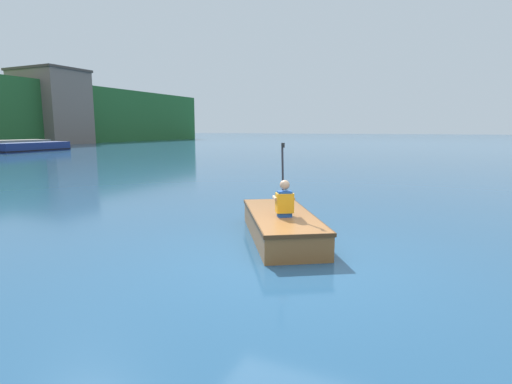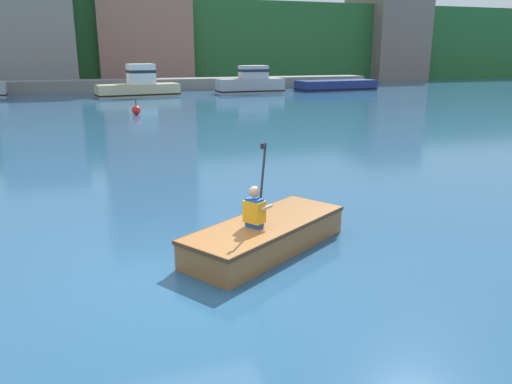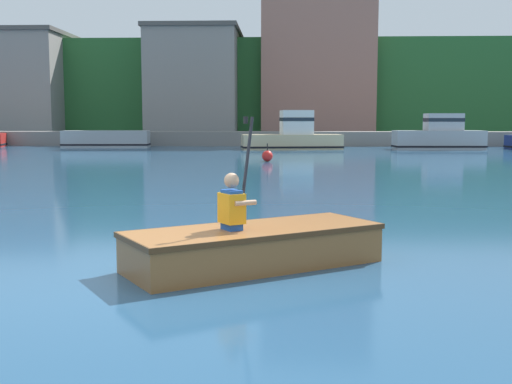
{
  "view_description": "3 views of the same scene",
  "coord_description": "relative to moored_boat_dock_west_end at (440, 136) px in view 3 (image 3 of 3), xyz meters",
  "views": [
    {
      "loc": [
        -5.24,
        -2.02,
        1.95
      ],
      "look_at": [
        1.27,
        1.05,
        0.8
      ],
      "focal_mm": 28.0,
      "sensor_mm": 36.0,
      "label": 1
    },
    {
      "loc": [
        -1.2,
        -6.37,
        3.02
      ],
      "look_at": [
        1.27,
        1.05,
        0.8
      ],
      "focal_mm": 35.0,
      "sensor_mm": 36.0,
      "label": 2
    },
    {
      "loc": [
        1.57,
        -6.63,
        1.68
      ],
      "look_at": [
        1.27,
        1.05,
        0.8
      ],
      "focal_mm": 45.0,
      "sensor_mm": 36.0,
      "label": 3
    }
  ],
  "objects": [
    {
      "name": "ground_plane",
      "position": [
        -10.42,
        -29.61,
        -0.75
      ],
      "size": [
        300.0,
        300.0,
        0.0
      ],
      "primitive_type": "plane",
      "color": "navy"
    },
    {
      "name": "shoreline_ridge",
      "position": [
        -10.42,
        22.13,
        3.12
      ],
      "size": [
        120.0,
        20.0,
        7.74
      ],
      "color": "#28602D",
      "rests_on": "ground"
    },
    {
      "name": "waterfront_warehouse_left",
      "position": [
        -29.09,
        13.86,
        3.39
      ],
      "size": [
        7.94,
        9.51,
        8.27
      ],
      "color": "gray",
      "rests_on": "ground"
    },
    {
      "name": "waterfront_office_block_center",
      "position": [
        -15.41,
        13.6,
        3.5
      ],
      "size": [
        6.86,
        9.22,
        8.48
      ],
      "color": "gray",
      "rests_on": "ground"
    },
    {
      "name": "waterfront_apartment_right",
      "position": [
        -6.12,
        16.44,
        7.72
      ],
      "size": [
        8.71,
        11.14,
        16.92
      ],
      "color": "#9E6B5B",
      "rests_on": "ground"
    },
    {
      "name": "marina_dock",
      "position": [
        -10.42,
        5.1,
        -0.3
      ],
      "size": [
        44.46,
        2.4,
        0.9
      ],
      "color": "slate",
      "rests_on": "ground"
    },
    {
      "name": "moored_boat_dock_west_end",
      "position": [
        0.0,
        0.0,
        0.0
      ],
      "size": [
        5.01,
        1.8,
        2.0
      ],
      "color": "#9EA3A8",
      "rests_on": "ground"
    },
    {
      "name": "moored_boat_dock_west_inner",
      "position": [
        -19.36,
        2.0,
        -0.28
      ],
      "size": [
        5.23,
        1.87,
        1.01
      ],
      "color": "#9EA3A8",
      "rests_on": "ground"
    },
    {
      "name": "moored_boat_dock_center_near",
      "position": [
        -8.18,
        -0.1,
        -0.03
      ],
      "size": [
        5.8,
        2.58,
        2.18
      ],
      "color": "#CCB789",
      "rests_on": "ground"
    },
    {
      "name": "rowboat_foreground",
      "position": [
        -9.11,
        -29.04,
        -0.5
      ],
      "size": [
        3.05,
        2.48,
        0.45
      ],
      "color": "#935B2D",
      "rests_on": "ground"
    },
    {
      "name": "person_paddler",
      "position": [
        -9.38,
        -29.21,
        -0.01
      ],
      "size": [
        0.45,
        0.45,
        1.25
      ],
      "color": "#1E4CA5",
      "rests_on": "rowboat_foreground"
    },
    {
      "name": "channel_buoy",
      "position": [
        -9.39,
        -10.66,
        -0.53
      ],
      "size": [
        0.44,
        0.44,
        0.72
      ],
      "color": "red",
      "rests_on": "ground"
    }
  ]
}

